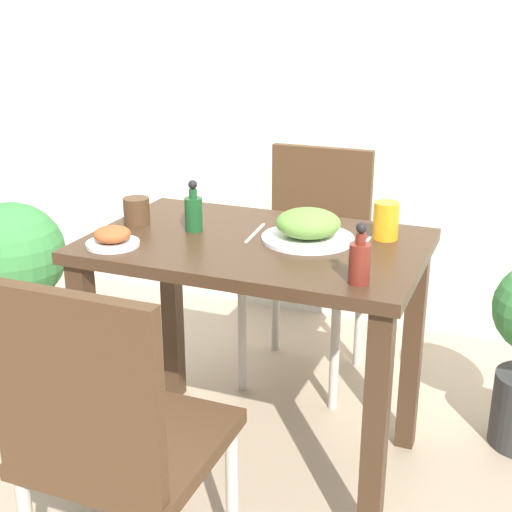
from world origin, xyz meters
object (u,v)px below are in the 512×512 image
at_px(potted_plant_left, 16,281).
at_px(condiment_bottle, 360,260).
at_px(chair_near, 111,434).
at_px(juice_glass, 386,221).
at_px(side_plate, 112,238).
at_px(drink_cup, 137,211).
at_px(sauce_bottle, 193,212).
at_px(chair_far, 311,252).
at_px(food_plate, 308,227).

bearing_deg(potted_plant_left, condiment_bottle, -11.97).
relative_size(condiment_bottle, potted_plant_left, 0.21).
distance_m(chair_near, juice_glass, 0.99).
bearing_deg(juice_glass, side_plate, -153.35).
distance_m(drink_cup, juice_glass, 0.77).
bearing_deg(juice_glass, condiment_bottle, -87.75).
height_order(drink_cup, sauce_bottle, sauce_bottle).
relative_size(sauce_bottle, potted_plant_left, 0.21).
relative_size(chair_far, potted_plant_left, 1.19).
bearing_deg(drink_cup, sauce_bottle, 0.28).
height_order(food_plate, juice_glass, juice_glass).
distance_m(side_plate, juice_glass, 0.79).
bearing_deg(food_plate, potted_plant_left, 179.58).
bearing_deg(side_plate, juice_glass, 26.65).
bearing_deg(chair_near, side_plate, -59.61).
bearing_deg(sauce_bottle, potted_plant_left, 176.37).
xyz_separation_m(chair_far, food_plate, (0.17, -0.60, 0.30)).
xyz_separation_m(food_plate, sauce_bottle, (-0.35, -0.04, 0.02)).
relative_size(chair_near, food_plate, 3.28).
xyz_separation_m(chair_near, condiment_bottle, (0.44, 0.47, 0.32)).
xyz_separation_m(side_plate, potted_plant_left, (-0.60, 0.26, -0.32)).
bearing_deg(condiment_bottle, chair_far, 114.42).
distance_m(food_plate, drink_cup, 0.55).
height_order(chair_near, sauce_bottle, sauce_bottle).
relative_size(juice_glass, sauce_bottle, 0.70).
relative_size(chair_far, juice_glass, 8.02).
bearing_deg(potted_plant_left, food_plate, -0.42).
xyz_separation_m(drink_cup, sauce_bottle, (0.20, 0.00, 0.02)).
distance_m(food_plate, condiment_bottle, 0.35).
bearing_deg(potted_plant_left, chair_near, -40.29).
distance_m(chair_near, food_plate, 0.83).
relative_size(food_plate, side_plate, 1.78).
height_order(side_plate, juice_glass, juice_glass).
bearing_deg(drink_cup, side_plate, -77.43).
height_order(chair_near, condiment_bottle, condiment_bottle).
relative_size(chair_far, sauce_bottle, 5.64).
bearing_deg(food_plate, condiment_bottle, -50.98).
relative_size(drink_cup, condiment_bottle, 0.52).
bearing_deg(sauce_bottle, side_plate, -124.95).
bearing_deg(food_plate, chair_near, -106.17).
distance_m(sauce_bottle, condiment_bottle, 0.62).
bearing_deg(chair_far, chair_near, -91.76).
bearing_deg(side_plate, chair_near, -59.61).
bearing_deg(food_plate, side_plate, -153.04).
distance_m(chair_near, condiment_bottle, 0.72).
bearing_deg(chair_far, juice_glass, -52.59).
xyz_separation_m(food_plate, side_plate, (-0.50, -0.26, -0.02)).
relative_size(side_plate, condiment_bottle, 0.97).
height_order(side_plate, condiment_bottle, condiment_bottle).
height_order(sauce_bottle, condiment_bottle, same).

